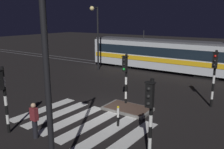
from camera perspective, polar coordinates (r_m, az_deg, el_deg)
The scene contains 14 objects.
ground_plane at distance 14.20m, azimuth -3.04°, elevation -9.06°, with size 120.00×120.00×0.00m, color black.
rail_near at distance 24.35m, azimuth 14.07°, elevation 0.17°, with size 80.00×0.12×0.03m, color #59595E.
rail_far at distance 25.68m, azimuth 15.18°, elevation 0.78°, with size 80.00×0.12×0.03m, color #59595E.
crosswalk_zebra at distance 13.02m, azimuth -7.53°, elevation -11.27°, with size 7.08×4.78×0.02m.
traffic_island at distance 14.51m, azimuth 3.79°, elevation -8.19°, with size 2.81×1.72×0.18m.
traffic_light_median_centre at distance 14.50m, azimuth 3.25°, elevation 0.47°, with size 0.36×0.42×3.30m.
traffic_light_kerb_mid_left at distance 12.09m, azimuth -24.80°, elevation -3.51°, with size 0.36×0.42×3.27m.
traffic_light_corner_near_right at distance 8.97m, azimuth 9.15°, elevation -8.03°, with size 0.36×0.42×3.28m.
traffic_light_corner_far_right at distance 15.53m, azimuth 23.39°, elevation 0.91°, with size 0.36×0.42×3.57m.
street_lamp_trackside_left at distance 24.79m, azimuth -3.82°, elevation 10.59°, with size 0.44×1.21×6.57m.
street_lamp_near_kerb at distance 6.77m, azimuth -17.28°, elevation 3.77°, with size 0.44×1.21×6.82m.
tram at distance 25.07m, azimuth 12.48°, elevation 4.67°, with size 16.35×2.58×4.15m.
pedestrian_waiting_at_kerb at distance 11.57m, azimuth -18.14°, elevation -10.43°, with size 0.36×0.24×1.71m.
bollard_island_edge at distance 12.25m, azimuth 1.46°, elevation -9.97°, with size 0.12×0.12×1.11m.
Camera 1 is at (7.93, -10.45, 5.42)m, focal length 38.03 mm.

